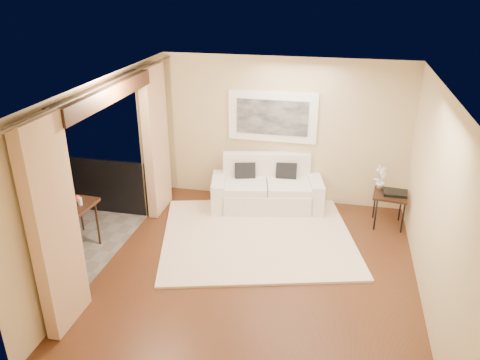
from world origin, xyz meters
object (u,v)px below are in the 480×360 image
(side_table, at_px, (390,197))
(balcony_chair_far, at_px, (58,203))
(orchid, at_px, (381,177))
(ice_bucket, at_px, (63,194))
(bistro_table, at_px, (68,209))
(sofa, at_px, (267,190))
(balcony_chair_near, at_px, (61,216))

(side_table, height_order, balcony_chair_far, balcony_chair_far)
(orchid, relative_size, ice_bucket, 2.20)
(side_table, bearing_deg, orchid, 141.41)
(bistro_table, distance_m, balcony_chair_far, 0.64)
(sofa, height_order, bistro_table, sofa)
(sofa, distance_m, side_table, 2.18)
(balcony_chair_near, bearing_deg, sofa, 35.00)
(sofa, relative_size, side_table, 3.49)
(balcony_chair_far, xyz_separation_m, balcony_chair_near, (0.31, -0.43, 0.03))
(side_table, xyz_separation_m, balcony_chair_near, (-4.98, -1.93, 0.07))
(balcony_chair_far, distance_m, ice_bucket, 0.55)
(sofa, xyz_separation_m, balcony_chair_near, (-2.83, -2.19, 0.27))
(sofa, height_order, ice_bucket, ice_bucket)
(sofa, bearing_deg, side_table, -18.37)
(side_table, relative_size, balcony_chair_far, 0.61)
(side_table, relative_size, balcony_chair_near, 0.58)
(sofa, distance_m, balcony_chair_far, 3.61)
(sofa, relative_size, ice_bucket, 10.63)
(sofa, xyz_separation_m, side_table, (2.16, -0.26, 0.20))
(orchid, bearing_deg, balcony_chair_far, -162.20)
(orchid, distance_m, balcony_chair_near, 5.24)
(balcony_chair_far, relative_size, balcony_chair_near, 0.95)
(bistro_table, relative_size, balcony_chair_near, 0.78)
(sofa, height_order, orchid, orchid)
(bistro_table, bearing_deg, sofa, 39.12)
(ice_bucket, bearing_deg, sofa, 36.12)
(bistro_table, bearing_deg, ice_bucket, 136.47)
(balcony_chair_near, distance_m, ice_bucket, 0.34)
(bistro_table, xyz_separation_m, ice_bucket, (-0.13, 0.13, 0.18))
(balcony_chair_near, bearing_deg, balcony_chair_far, 123.42)
(sofa, xyz_separation_m, orchid, (1.98, -0.12, 0.48))
(sofa, height_order, balcony_chair_far, balcony_chair_far)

